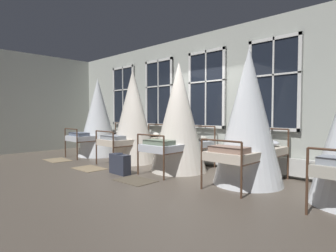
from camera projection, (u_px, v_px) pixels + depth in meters
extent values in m
plane|color=brown|center=(172.00, 173.00, 6.29)|extent=(21.85, 21.85, 0.00)
cube|color=#B2B7AD|center=(209.00, 99.00, 7.22)|extent=(11.93, 0.10, 3.43)
cube|color=black|center=(123.00, 96.00, 9.59)|extent=(1.14, 0.02, 1.99)
cube|color=silver|center=(124.00, 123.00, 9.63)|extent=(1.14, 0.06, 0.07)
cube|color=silver|center=(123.00, 68.00, 9.54)|extent=(1.14, 0.06, 0.07)
cube|color=silver|center=(114.00, 96.00, 9.96)|extent=(0.07, 0.06, 1.99)
cube|color=silver|center=(133.00, 95.00, 9.21)|extent=(0.07, 0.06, 1.99)
cube|color=silver|center=(123.00, 96.00, 9.59)|extent=(0.04, 0.06, 1.99)
cube|color=silver|center=(123.00, 90.00, 9.58)|extent=(1.14, 0.06, 0.04)
cube|color=black|center=(159.00, 93.00, 8.36)|extent=(1.14, 0.02, 1.99)
cube|color=silver|center=(159.00, 125.00, 8.40)|extent=(1.14, 0.06, 0.07)
cube|color=silver|center=(159.00, 61.00, 8.32)|extent=(1.14, 0.06, 0.07)
cube|color=silver|center=(147.00, 94.00, 8.73)|extent=(0.07, 0.06, 1.99)
cube|color=silver|center=(172.00, 92.00, 7.99)|extent=(0.07, 0.06, 1.99)
cube|color=silver|center=(159.00, 93.00, 8.36)|extent=(0.04, 0.06, 1.99)
cube|color=silver|center=(159.00, 86.00, 8.35)|extent=(1.14, 0.06, 0.04)
cube|color=black|center=(206.00, 89.00, 7.13)|extent=(1.14, 0.02, 1.99)
cube|color=silver|center=(206.00, 127.00, 7.17)|extent=(1.14, 0.06, 0.07)
cube|color=silver|center=(206.00, 52.00, 7.09)|extent=(1.14, 0.06, 0.07)
cube|color=silver|center=(190.00, 91.00, 7.51)|extent=(0.07, 0.06, 1.99)
cube|color=silver|center=(224.00, 88.00, 6.76)|extent=(0.07, 0.06, 1.99)
cube|color=silver|center=(206.00, 89.00, 7.13)|extent=(0.04, 0.06, 1.99)
cube|color=silver|center=(206.00, 82.00, 7.12)|extent=(1.14, 0.06, 0.04)
cube|color=black|center=(273.00, 84.00, 5.91)|extent=(1.14, 0.02, 1.99)
cube|color=silver|center=(273.00, 129.00, 5.95)|extent=(1.14, 0.06, 0.07)
cube|color=silver|center=(274.00, 38.00, 5.86)|extent=(1.14, 0.06, 0.07)
cube|color=silver|center=(250.00, 86.00, 6.28)|extent=(0.07, 0.06, 1.99)
cube|color=silver|center=(300.00, 82.00, 5.53)|extent=(0.07, 0.06, 1.99)
cube|color=silver|center=(273.00, 84.00, 5.91)|extent=(0.04, 0.06, 1.99)
cube|color=silver|center=(274.00, 75.00, 5.90)|extent=(1.14, 0.06, 0.04)
cube|color=silver|center=(205.00, 156.00, 7.19)|extent=(7.65, 0.10, 0.36)
cylinder|color=#4C3323|center=(115.00, 137.00, 9.83)|extent=(0.04, 0.04, 1.02)
cylinder|color=#4C3323|center=(129.00, 139.00, 9.26)|extent=(0.04, 0.04, 1.02)
cylinder|color=#4C3323|center=(65.00, 143.00, 8.56)|extent=(0.04, 0.04, 0.89)
cylinder|color=#4C3323|center=(77.00, 145.00, 7.99)|extent=(0.04, 0.04, 0.89)
cylinder|color=#4C3323|center=(92.00, 139.00, 9.19)|extent=(0.08, 1.83, 0.03)
cylinder|color=#4C3323|center=(105.00, 140.00, 8.63)|extent=(0.08, 1.83, 0.03)
cylinder|color=#4C3323|center=(122.00, 123.00, 9.52)|extent=(0.79, 0.05, 0.03)
cylinder|color=#4C3323|center=(71.00, 129.00, 8.26)|extent=(0.79, 0.05, 0.03)
cube|color=silver|center=(98.00, 137.00, 8.91)|extent=(0.86, 1.87, 0.15)
ellipsoid|color=beige|center=(116.00, 132.00, 9.37)|extent=(0.62, 0.42, 0.14)
cube|color=slate|center=(79.00, 134.00, 8.45)|extent=(0.66, 0.38, 0.10)
cone|color=white|center=(98.00, 117.00, 8.88)|extent=(1.31, 1.31, 2.46)
cylinder|color=#4C3323|center=(149.00, 140.00, 8.62)|extent=(0.04, 0.04, 1.02)
cylinder|color=#4C3323|center=(167.00, 142.00, 8.06)|extent=(0.04, 0.04, 1.02)
cylinder|color=#4C3323|center=(96.00, 148.00, 7.33)|extent=(0.04, 0.04, 0.89)
cylinder|color=#4C3323|center=(113.00, 150.00, 6.77)|extent=(0.04, 0.04, 0.89)
cylinder|color=#4C3323|center=(125.00, 142.00, 7.97)|extent=(0.06, 1.83, 0.03)
cylinder|color=#4C3323|center=(142.00, 145.00, 7.41)|extent=(0.06, 1.83, 0.03)
cylinder|color=#4C3323|center=(157.00, 124.00, 8.32)|extent=(0.79, 0.05, 0.03)
cylinder|color=#4C3323|center=(104.00, 131.00, 7.03)|extent=(0.79, 0.05, 0.03)
cube|color=beige|center=(133.00, 141.00, 7.69)|extent=(0.84, 1.86, 0.15)
ellipsoid|color=silver|center=(151.00, 134.00, 8.16)|extent=(0.62, 0.41, 0.14)
cube|color=#8C939E|center=(113.00, 138.00, 7.22)|extent=(0.66, 0.37, 0.10)
cone|color=silver|center=(133.00, 116.00, 7.66)|extent=(1.31, 1.31, 2.58)
cylinder|color=#4C3323|center=(190.00, 145.00, 7.44)|extent=(0.04, 0.04, 1.02)
cylinder|color=#4C3323|center=(215.00, 147.00, 6.90)|extent=(0.04, 0.04, 1.02)
cylinder|color=#4C3323|center=(138.00, 154.00, 6.11)|extent=(0.04, 0.04, 0.89)
cylinder|color=#4C3323|center=(164.00, 158.00, 5.57)|extent=(0.04, 0.04, 0.89)
cylinder|color=#4C3323|center=(166.00, 148.00, 6.77)|extent=(0.07, 1.83, 0.03)
cylinder|color=#4C3323|center=(192.00, 150.00, 6.23)|extent=(0.07, 1.83, 0.03)
cylinder|color=#4C3323|center=(202.00, 126.00, 7.15)|extent=(0.79, 0.05, 0.03)
cylinder|color=#4C3323|center=(150.00, 135.00, 5.82)|extent=(0.79, 0.05, 0.03)
cube|color=silver|center=(179.00, 146.00, 6.50)|extent=(0.85, 1.86, 0.15)
ellipsoid|color=#B7B2A3|center=(196.00, 138.00, 6.99)|extent=(0.62, 0.41, 0.14)
cube|color=slate|center=(159.00, 142.00, 6.02)|extent=(0.66, 0.37, 0.10)
cone|color=silver|center=(179.00, 117.00, 6.47)|extent=(1.31, 1.31, 2.55)
cylinder|color=#4C3323|center=(252.00, 151.00, 6.21)|extent=(0.04, 0.04, 1.02)
cylinder|color=#4C3323|center=(288.00, 154.00, 5.65)|extent=(0.04, 0.04, 1.02)
cylinder|color=#4C3323|center=(202.00, 164.00, 4.92)|extent=(0.04, 0.04, 0.89)
cylinder|color=#4C3323|center=(241.00, 171.00, 4.36)|extent=(0.04, 0.04, 0.89)
cylinder|color=#4C3323|center=(230.00, 155.00, 5.56)|extent=(0.06, 1.83, 0.03)
cylinder|color=#4C3323|center=(268.00, 159.00, 5.00)|extent=(0.06, 1.83, 0.03)
cylinder|color=#4C3323|center=(270.00, 129.00, 5.91)|extent=(0.79, 0.04, 0.03)
cylinder|color=#4C3323|center=(221.00, 141.00, 4.62)|extent=(0.79, 0.04, 0.03)
cube|color=beige|center=(248.00, 153.00, 5.28)|extent=(0.84, 1.86, 0.15)
ellipsoid|color=silver|center=(264.00, 143.00, 5.75)|extent=(0.62, 0.41, 0.14)
cube|color=gray|center=(229.00, 149.00, 4.81)|extent=(0.66, 0.37, 0.10)
cone|color=white|center=(248.00, 116.00, 5.25)|extent=(1.31, 1.31, 2.59)
cylinder|color=#4C3323|center=(307.00, 181.00, 3.65)|extent=(0.04, 0.04, 0.89)
cylinder|color=#4C3323|center=(327.00, 167.00, 4.30)|extent=(0.04, 1.83, 0.03)
cube|color=#8E7A5B|center=(58.00, 160.00, 7.99)|extent=(0.83, 0.60, 0.01)
cube|color=#8E7A5B|center=(89.00, 168.00, 6.76)|extent=(0.81, 0.58, 0.01)
cube|color=brown|center=(135.00, 181.00, 5.54)|extent=(0.81, 0.58, 0.01)
cube|color=#2D3342|center=(120.00, 164.00, 6.16)|extent=(0.57, 0.22, 0.44)
cube|color=tan|center=(124.00, 164.00, 6.23)|extent=(0.50, 0.03, 0.03)
torus|color=#2D3342|center=(120.00, 154.00, 6.15)|extent=(0.15, 0.15, 0.02)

